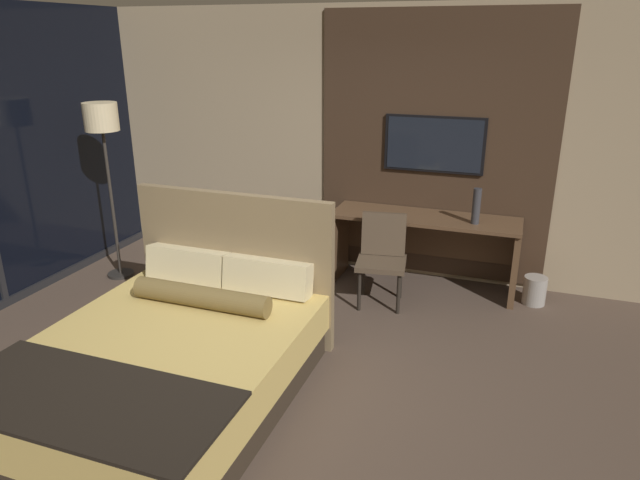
{
  "coord_description": "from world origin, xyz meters",
  "views": [
    {
      "loc": [
        1.6,
        -3.28,
        2.49
      ],
      "look_at": [
        0.07,
        0.98,
        0.86
      ],
      "focal_mm": 32.0,
      "sensor_mm": 36.0,
      "label": 1
    }
  ],
  "objects_px": {
    "desk_chair": "(382,251)",
    "vase_tall": "(476,206)",
    "bed": "(171,358)",
    "desk": "(424,238)",
    "waste_bin": "(535,290)",
    "floor_lamp": "(103,132)",
    "tv": "(434,144)"
  },
  "relations": [
    {
      "from": "floor_lamp",
      "to": "waste_bin",
      "type": "height_order",
      "value": "floor_lamp"
    },
    {
      "from": "floor_lamp",
      "to": "vase_tall",
      "type": "height_order",
      "value": "floor_lamp"
    },
    {
      "from": "desk",
      "to": "vase_tall",
      "type": "relative_size",
      "value": 5.38
    },
    {
      "from": "bed",
      "to": "desk",
      "type": "height_order",
      "value": "bed"
    },
    {
      "from": "bed",
      "to": "tv",
      "type": "xyz_separation_m",
      "value": [
        1.35,
        2.83,
        1.14
      ]
    },
    {
      "from": "desk",
      "to": "floor_lamp",
      "type": "bearing_deg",
      "value": -164.53
    },
    {
      "from": "floor_lamp",
      "to": "desk_chair",
      "type": "bearing_deg",
      "value": 7.24
    },
    {
      "from": "desk_chair",
      "to": "tv",
      "type": "bearing_deg",
      "value": 57.9
    },
    {
      "from": "bed",
      "to": "vase_tall",
      "type": "bearing_deg",
      "value": 53.39
    },
    {
      "from": "bed",
      "to": "desk",
      "type": "xyz_separation_m",
      "value": [
        1.35,
        2.59,
        0.21
      ]
    },
    {
      "from": "bed",
      "to": "waste_bin",
      "type": "distance_m",
      "value": 3.52
    },
    {
      "from": "desk_chair",
      "to": "vase_tall",
      "type": "relative_size",
      "value": 2.51
    },
    {
      "from": "floor_lamp",
      "to": "vase_tall",
      "type": "relative_size",
      "value": 5.33
    },
    {
      "from": "desk",
      "to": "tv",
      "type": "height_order",
      "value": "tv"
    },
    {
      "from": "bed",
      "to": "waste_bin",
      "type": "relative_size",
      "value": 8.08
    },
    {
      "from": "tv",
      "to": "floor_lamp",
      "type": "height_order",
      "value": "floor_lamp"
    },
    {
      "from": "waste_bin",
      "to": "desk",
      "type": "bearing_deg",
      "value": 175.9
    },
    {
      "from": "desk",
      "to": "desk_chair",
      "type": "height_order",
      "value": "desk_chair"
    },
    {
      "from": "desk",
      "to": "waste_bin",
      "type": "bearing_deg",
      "value": -4.1
    },
    {
      "from": "floor_lamp",
      "to": "vase_tall",
      "type": "bearing_deg",
      "value": 11.69
    },
    {
      "from": "tv",
      "to": "waste_bin",
      "type": "height_order",
      "value": "tv"
    },
    {
      "from": "bed",
      "to": "desk_chair",
      "type": "bearing_deg",
      "value": 63.7
    },
    {
      "from": "floor_lamp",
      "to": "waste_bin",
      "type": "xyz_separation_m",
      "value": [
        4.28,
        0.8,
        -1.43
      ]
    },
    {
      "from": "desk",
      "to": "floor_lamp",
      "type": "relative_size",
      "value": 1.01
    },
    {
      "from": "vase_tall",
      "to": "bed",
      "type": "bearing_deg",
      "value": -126.61
    },
    {
      "from": "desk",
      "to": "floor_lamp",
      "type": "distance_m",
      "value": 3.44
    },
    {
      "from": "desk_chair",
      "to": "floor_lamp",
      "type": "height_order",
      "value": "floor_lamp"
    },
    {
      "from": "desk",
      "to": "tv",
      "type": "bearing_deg",
      "value": 90.0
    },
    {
      "from": "bed",
      "to": "vase_tall",
      "type": "xyz_separation_m",
      "value": [
        1.84,
        2.47,
        0.63
      ]
    },
    {
      "from": "tv",
      "to": "floor_lamp",
      "type": "xyz_separation_m",
      "value": [
        -3.16,
        -1.11,
        0.12
      ]
    },
    {
      "from": "waste_bin",
      "to": "tv",
      "type": "bearing_deg",
      "value": 164.38
    },
    {
      "from": "desk",
      "to": "waste_bin",
      "type": "xyz_separation_m",
      "value": [
        1.12,
        -0.08,
        -0.39
      ]
    }
  ]
}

